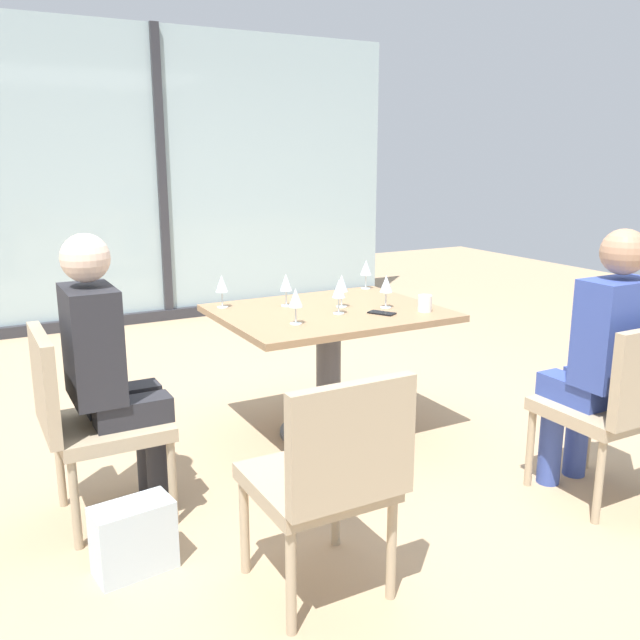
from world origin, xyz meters
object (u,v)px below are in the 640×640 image
(wine_glass_4, at_px, (296,299))
(dining_table_main, at_px, (329,341))
(chair_side_end, at_px, (86,414))
(person_front_right, at_px, (602,351))
(wine_glass_3, at_px, (340,290))
(wine_glass_5, at_px, (386,285))
(chair_front_left, at_px, (329,473))
(wine_glass_0, at_px, (366,268))
(wine_glass_6, at_px, (222,284))
(coffee_cup, at_px, (425,303))
(chair_front_right, at_px, (618,401))
(wine_glass_2, at_px, (342,284))
(wine_glass_1, at_px, (286,283))
(cell_phone_on_table, at_px, (382,313))
(person_side_end, at_px, (109,365))
(handbag_1, at_px, (134,538))

(wine_glass_4, bearing_deg, dining_table_main, 33.91)
(chair_side_end, bearing_deg, person_front_right, -22.21)
(wine_glass_3, xyz_separation_m, wine_glass_5, (0.30, -0.00, 0.00))
(chair_front_left, bearing_deg, chair_side_end, 123.20)
(dining_table_main, height_order, person_front_right, person_front_right)
(dining_table_main, height_order, wine_glass_5, wine_glass_5)
(wine_glass_0, distance_m, wine_glass_6, 1.00)
(coffee_cup, bearing_deg, chair_front_right, -73.92)
(chair_front_left, relative_size, wine_glass_2, 4.70)
(wine_glass_4, bearing_deg, wine_glass_0, 37.44)
(chair_front_left, relative_size, wine_glass_4, 4.70)
(chair_side_end, bearing_deg, wine_glass_3, 9.84)
(wine_glass_3, height_order, wine_glass_5, same)
(wine_glass_1, relative_size, cell_phone_on_table, 1.28)
(person_side_end, relative_size, wine_glass_6, 6.81)
(chair_front_right, height_order, cell_phone_on_table, chair_front_right)
(chair_side_end, xyz_separation_m, wine_glass_5, (1.68, 0.24, 0.37))
(person_side_end, relative_size, wine_glass_0, 6.81)
(chair_front_right, bearing_deg, wine_glass_5, 109.72)
(chair_front_right, relative_size, chair_front_left, 1.00)
(wine_glass_2, relative_size, wine_glass_6, 1.00)
(wine_glass_4, xyz_separation_m, handbag_1, (-1.00, -0.61, -0.72))
(chair_front_right, xyz_separation_m, handbag_1, (-2.05, 0.51, -0.36))
(wine_glass_2, height_order, wine_glass_6, same)
(handbag_1, bearing_deg, wine_glass_1, 34.51)
(person_front_right, distance_m, wine_glass_2, 1.40)
(wine_glass_0, bearing_deg, person_front_right, -81.78)
(dining_table_main, bearing_deg, chair_front_left, -119.21)
(wine_glass_2, height_order, wine_glass_5, same)
(chair_front_right, height_order, wine_glass_1, wine_glass_1)
(chair_side_end, distance_m, wine_glass_0, 2.06)
(wine_glass_4, height_order, wine_glass_6, same)
(person_side_end, height_order, cell_phone_on_table, person_side_end)
(wine_glass_2, bearing_deg, wine_glass_5, -33.22)
(wine_glass_3, bearing_deg, chair_side_end, -170.16)
(chair_front_right, relative_size, wine_glass_2, 4.70)
(cell_phone_on_table, bearing_deg, chair_front_left, -159.77)
(chair_side_end, distance_m, chair_front_left, 1.16)
(chair_front_left, distance_m, handbag_1, 0.84)
(chair_front_left, distance_m, wine_glass_0, 2.17)
(coffee_cup, distance_m, cell_phone_on_table, 0.25)
(wine_glass_1, height_order, cell_phone_on_table, wine_glass_1)
(handbag_1, bearing_deg, chair_side_end, 91.18)
(wine_glass_5, relative_size, cell_phone_on_table, 1.28)
(chair_front_right, bearing_deg, chair_side_end, 155.30)
(wine_glass_5, bearing_deg, chair_front_left, -130.74)
(person_front_right, height_order, person_side_end, same)
(wine_glass_4, bearing_deg, chair_front_right, -46.87)
(wine_glass_4, distance_m, cell_phone_on_table, 0.53)
(coffee_cup, bearing_deg, wine_glass_2, 137.67)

